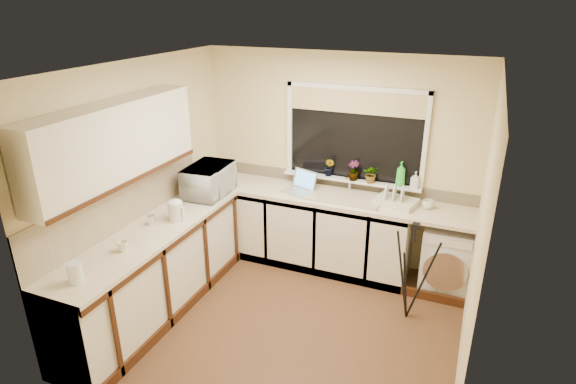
{
  "coord_description": "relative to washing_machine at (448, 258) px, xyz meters",
  "views": [
    {
      "loc": [
        1.49,
        -3.58,
        2.98
      ],
      "look_at": [
        -0.22,
        0.55,
        1.15
      ],
      "focal_mm": 29.76,
      "sensor_mm": 36.0,
      "label": 1
    }
  ],
  "objects": [
    {
      "name": "soap_bottle_green",
      "position": [
        -0.61,
        0.2,
        0.81
      ],
      "size": [
        0.12,
        0.12,
        0.27
      ],
      "primitive_type": "imported",
      "rotation": [
        0.0,
        0.0,
        -0.15
      ],
      "color": "green",
      "rests_on": "windowsill"
    },
    {
      "name": "worktop_back",
      "position": [
        -1.37,
        -0.03,
        0.5
      ],
      "size": [
        3.2,
        0.6,
        0.04
      ],
      "primitive_type": "cube",
      "color": "beige",
      "rests_on": "base_cabinet_back"
    },
    {
      "name": "microwave",
      "position": [
        -2.62,
        -0.51,
        0.69
      ],
      "size": [
        0.45,
        0.64,
        0.34
      ],
      "primitive_type": "imported",
      "rotation": [
        0.0,
        0.0,
        1.63
      ],
      "color": "white",
      "rests_on": "worktop_left"
    },
    {
      "name": "wall_back",
      "position": [
        -1.37,
        0.27,
        0.85
      ],
      "size": [
        3.2,
        0.0,
        3.2
      ],
      "primitive_type": "plane",
      "rotation": [
        1.57,
        0.0,
        0.0
      ],
      "color": "beige",
      "rests_on": "ground"
    },
    {
      "name": "glass_jug",
      "position": [
        -2.64,
        -2.48,
        0.61
      ],
      "size": [
        0.12,
        0.12,
        0.17
      ],
      "primitive_type": "cylinder",
      "color": "silver",
      "rests_on": "worktop_left"
    },
    {
      "name": "laptop",
      "position": [
        -1.7,
        -0.02,
        0.58
      ],
      "size": [
        0.4,
        0.39,
        0.23
      ],
      "rotation": [
        0.0,
        0.0,
        -0.33
      ],
      "color": "#A7A7AF",
      "rests_on": "worktop_back"
    },
    {
      "name": "base_cabinet_left",
      "position": [
        -2.67,
        -1.53,
        0.05
      ],
      "size": [
        0.54,
        2.4,
        0.86
      ],
      "primitive_type": "cube",
      "color": "silver",
      "rests_on": "floor"
    },
    {
      "name": "plant_d",
      "position": [
        -0.93,
        0.17,
        0.78
      ],
      "size": [
        0.2,
        0.18,
        0.2
      ],
      "primitive_type": "imported",
      "rotation": [
        0.0,
        0.0,
        0.14
      ],
      "color": "#999999",
      "rests_on": "windowsill"
    },
    {
      "name": "wall_left",
      "position": [
        -2.97,
        -1.23,
        0.85
      ],
      "size": [
        0.0,
        3.0,
        3.0
      ],
      "primitive_type": "plane",
      "rotation": [
        1.57,
        0.0,
        1.57
      ],
      "color": "beige",
      "rests_on": "ground"
    },
    {
      "name": "dish_rack",
      "position": [
        -0.61,
        -0.0,
        0.55
      ],
      "size": [
        0.49,
        0.41,
        0.06
      ],
      "primitive_type": "cube",
      "rotation": [
        0.0,
        0.0,
        -0.21
      ],
      "color": "beige",
      "rests_on": "worktop_back"
    },
    {
      "name": "plant_c",
      "position": [
        -1.13,
        0.17,
        0.79
      ],
      "size": [
        0.15,
        0.15,
        0.23
      ],
      "primitive_type": "imported",
      "rotation": [
        0.0,
        0.0,
        -0.19
      ],
      "color": "#999999",
      "rests_on": "windowsill"
    },
    {
      "name": "ceiling",
      "position": [
        -1.37,
        -1.23,
        2.07
      ],
      "size": [
        3.2,
        3.2,
        0.0
      ],
      "primitive_type": "plane",
      "rotation": [
        3.14,
        0.0,
        0.0
      ],
      "color": "white",
      "rests_on": "ground"
    },
    {
      "name": "faucet",
      "position": [
        -1.17,
        0.15,
        0.64
      ],
      "size": [
        0.03,
        0.03,
        0.24
      ],
      "primitive_type": "cylinder",
      "color": "silver",
      "rests_on": "worktop_back"
    },
    {
      "name": "cup_left",
      "position": [
        -2.64,
        -1.94,
        0.57
      ],
      "size": [
        0.13,
        0.13,
        0.09
      ],
      "primitive_type": "imported",
      "rotation": [
        0.0,
        0.0,
        0.41
      ],
      "color": "beige",
      "rests_on": "worktop_left"
    },
    {
      "name": "window_glass",
      "position": [
        -1.17,
        0.26,
        1.17
      ],
      "size": [
        1.5,
        0.02,
        1.0
      ],
      "primitive_type": "cube",
      "color": "black",
      "rests_on": "wall_back"
    },
    {
      "name": "wall_front",
      "position": [
        -1.37,
        -2.73,
        0.85
      ],
      "size": [
        3.2,
        0.0,
        3.2
      ],
      "primitive_type": "plane",
      "rotation": [
        -1.57,
        0.0,
        0.0
      ],
      "color": "beige",
      "rests_on": "ground"
    },
    {
      "name": "base_cabinet_back",
      "position": [
        -1.69,
        -0.03,
        0.05
      ],
      "size": [
        2.55,
        0.6,
        0.86
      ],
      "primitive_type": "cube",
      "color": "silver",
      "rests_on": "floor"
    },
    {
      "name": "cup_back",
      "position": [
        -0.27,
        0.03,
        0.57
      ],
      "size": [
        0.13,
        0.13,
        0.09
      ],
      "primitive_type": "imported",
      "rotation": [
        0.0,
        0.0,
        -0.15
      ],
      "color": "silver",
      "rests_on": "worktop_back"
    },
    {
      "name": "splashback_left",
      "position": [
        -2.95,
        -1.53,
        0.75
      ],
      "size": [
        0.02,
        2.4,
        0.45
      ],
      "primitive_type": "cube",
      "color": "beige",
      "rests_on": "wall_left"
    },
    {
      "name": "soap_bottle_clear",
      "position": [
        -0.45,
        0.2,
        0.76
      ],
      "size": [
        0.09,
        0.1,
        0.18
      ],
      "primitive_type": "imported",
      "rotation": [
        0.0,
        0.0,
        -0.15
      ],
      "color": "#999999",
      "rests_on": "windowsill"
    },
    {
      "name": "kettle",
      "position": [
        -2.57,
        -1.23,
        0.62
      ],
      "size": [
        0.15,
        0.15,
        0.19
      ],
      "primitive_type": "cylinder",
      "color": "silver",
      "rests_on": "worktop_left"
    },
    {
      "name": "tripod",
      "position": [
        -0.3,
        -0.68,
        0.14
      ],
      "size": [
        0.63,
        0.63,
        1.04
      ],
      "primitive_type": null,
      "rotation": [
        0.0,
        0.0,
        0.32
      ],
      "color": "black",
      "rests_on": "floor"
    },
    {
      "name": "worktop_left",
      "position": [
        -2.67,
        -1.53,
        0.5
      ],
      "size": [
        0.6,
        2.4,
        0.04
      ],
      "primitive_type": "cube",
      "color": "beige",
      "rests_on": "base_cabinet_left"
    },
    {
      "name": "floor",
      "position": [
        -1.37,
        -1.23,
        -0.38
      ],
      "size": [
        3.2,
        3.2,
        0.0
      ],
      "primitive_type": "plane",
      "color": "brown",
      "rests_on": "ground"
    },
    {
      "name": "steel_jar",
      "position": [
        -2.73,
        -1.41,
        0.57
      ],
      "size": [
        0.07,
        0.07,
        0.1
      ],
      "primitive_type": "cylinder",
      "color": "silver",
      "rests_on": "worktop_left"
    },
    {
      "name": "window_blind",
      "position": [
        -1.17,
        0.23,
        1.55
      ],
      "size": [
        1.5,
        0.02,
        0.25
      ],
      "primitive_type": "cube",
      "color": "tan",
      "rests_on": "wall_back"
    },
    {
      "name": "upper_cabinet",
      "position": [
        -2.81,
        -1.68,
        1.42
      ],
      "size": [
        0.28,
        1.9,
        0.7
      ],
      "primitive_type": "cube",
      "color": "silver",
      "rests_on": "wall_left"
    },
    {
      "name": "sink",
      "position": [
        -1.17,
        -0.03,
        0.54
      ],
      "size": [
        0.82,
        0.46,
        0.03
      ],
      "primitive_type": "cube",
      "color": "tan",
      "rests_on": "worktop_back"
    },
    {
      "name": "wall_right",
      "position": [
        0.23,
        -1.23,
        0.85
      ],
      "size": [
        0.0,
        3.0,
        3.0
      ],
      "primitive_type": "plane",
      "rotation": [
        1.57,
        0.0,
        -1.57
      ],
      "color": "beige",
      "rests_on": "ground"
    },
    {
      "name": "washing_machine",
      "position": [
        0.0,
        0.0,
        0.0
      ],
      "size": [
        0.55,
        0.53,
        0.75
      ],
      "primitive_type": "cube",
      "rotation": [
        0.0,
        0.0,
        0.03
      ],
      "color": "silver",
      "rests_on": "floor"
    },
    {
      "name": "splashback_back",
      "position": [
        -1.37,
        0.26,
        0.59
      ],
      "size": [
        3.2,
        0.02,
        0.14
      ],
      "primitive_type": "cube",
      "color": "beige",
      "rests_on": "wall_back"
    },
    {
      "name": "plant_b",
      "position": [
        -1.43,
        0.19,
        0.78
      ],
      "size": [
        0.14,
        0.13,
        0.22
      ],
      "primitive_type": "imported",
      "rotation": [
        0.0,
        0.0,
        -0.36
      ],
      "color": "#999999",
      "rests_on": "windowsill"
    },
    {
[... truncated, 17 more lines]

